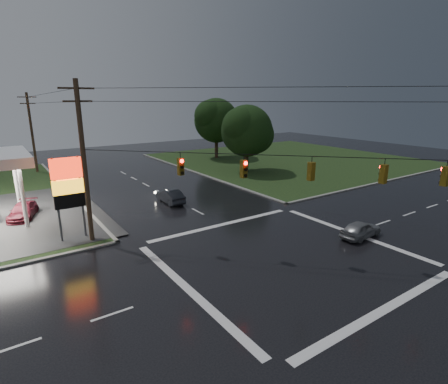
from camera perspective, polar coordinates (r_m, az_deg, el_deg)
ground at (r=23.07m, az=9.76°, el=-10.28°), size 120.00×120.00×0.00m
grass_ne at (r=58.47m, az=10.57°, el=5.27°), size 36.00×36.00×0.08m
pylon_sign at (r=26.28m, az=-24.13°, el=1.04°), size 2.00×0.35×6.00m
utility_pole_nw at (r=25.17m, az=-21.89°, el=4.69°), size 2.20×0.32×11.00m
utility_pole_n at (r=53.22m, az=-28.88°, el=8.61°), size 2.20×0.32×10.50m
traffic_signals at (r=21.14m, az=10.61°, el=5.80°), size 26.87×26.87×1.47m
tree_ne_near at (r=46.95m, az=3.89°, el=9.91°), size 7.99×6.80×8.98m
tree_ne_far at (r=58.39m, az=-1.14°, el=11.57°), size 8.46×7.20×9.80m
car_north at (r=34.02m, az=-8.78°, el=-0.65°), size 1.47×4.04×1.32m
car_crossing at (r=27.27m, az=21.42°, el=-5.68°), size 3.68×1.65×1.23m
car_pump at (r=33.85m, az=-29.98°, el=-2.71°), size 3.04×4.61×1.24m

